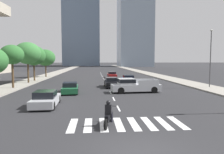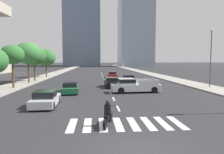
{
  "view_description": "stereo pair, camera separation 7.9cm",
  "coord_description": "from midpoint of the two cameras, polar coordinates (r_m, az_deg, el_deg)",
  "views": [
    {
      "loc": [
        -1.86,
        -7.9,
        3.74
      ],
      "look_at": [
        0.0,
        13.92,
        2.0
      ],
      "focal_mm": 33.01,
      "sensor_mm": 36.0,
      "label": 1
    },
    {
      "loc": [
        -1.78,
        -7.91,
        3.74
      ],
      "look_at": [
        0.0,
        13.92,
        2.0
      ],
      "focal_mm": 33.01,
      "sensor_mm": 36.0,
      "label": 2
    }
  ],
  "objects": [
    {
      "name": "street_tree_second",
      "position": [
        30.3,
        -26.03,
        5.55
      ],
      "size": [
        3.04,
        3.04,
        5.68
      ],
      "color": "#4C3823",
      "rests_on": "sidewalk_west"
    },
    {
      "name": "street_tree_fifth",
      "position": [
        48.17,
        -17.99,
        5.1
      ],
      "size": [
        4.26,
        4.26,
        6.07
      ],
      "color": "#4C3823",
      "rests_on": "sidewalk_west"
    },
    {
      "name": "motorcycle_lead",
      "position": [
        12.1,
        -1.13,
        -10.59
      ],
      "size": [
        0.9,
        2.17,
        1.49
      ],
      "rotation": [
        0.0,
        0.0,
        1.3
      ],
      "color": "black",
      "rests_on": "ground"
    },
    {
      "name": "street_tree_fourth",
      "position": [
        39.6,
        -20.91,
        5.56
      ],
      "size": [
        4.13,
        4.13,
        6.26
      ],
      "color": "#4C3823",
      "rests_on": "sidewalk_west"
    },
    {
      "name": "street_tree_third",
      "position": [
        36.37,
        -22.4,
        6.11
      ],
      "size": [
        4.19,
        4.19,
        6.59
      ],
      "color": "#4C3823",
      "rests_on": "sidewalk_west"
    },
    {
      "name": "sedan_silver_1",
      "position": [
        17.83,
        -17.98,
        -5.85
      ],
      "size": [
        1.93,
        4.26,
        1.3
      ],
      "rotation": [
        0.0,
        0.0,
        1.59
      ],
      "color": "#B7BABF",
      "rests_on": "ground"
    },
    {
      "name": "sedan_red_2",
      "position": [
        45.6,
        -0.08,
        0.59
      ],
      "size": [
        1.95,
        4.29,
        1.31
      ],
      "rotation": [
        0.0,
        0.0,
        -1.55
      ],
      "color": "maroon",
      "rests_on": "ground"
    },
    {
      "name": "street_lamp_east",
      "position": [
        30.95,
        25.58,
        5.73
      ],
      "size": [
        0.5,
        0.24,
        7.74
      ],
      "color": "#3F3F42",
      "rests_on": "sidewalk_east"
    },
    {
      "name": "lane_divider_center",
      "position": [
        40.05,
        -2.24,
        -0.81
      ],
      "size": [
        0.14,
        50.0,
        0.01
      ],
      "color": "silver",
      "rests_on": "ground"
    },
    {
      "name": "sidewalk_west",
      "position": [
        39.84,
        -21.89,
        -1.06
      ],
      "size": [
        4.0,
        260.0,
        0.15
      ],
      "primitive_type": "cube",
      "color": "gray",
      "rests_on": "ground"
    },
    {
      "name": "sedan_black_4",
      "position": [
        29.28,
        -0.19,
        -1.56
      ],
      "size": [
        1.96,
        4.56,
        1.37
      ],
      "rotation": [
        0.0,
        0.0,
        -1.55
      ],
      "color": "black",
      "rests_on": "ground"
    },
    {
      "name": "ground_plane",
      "position": [
        8.94,
        7.81,
        -20.26
      ],
      "size": [
        800.0,
        800.0,
        0.0
      ],
      "primitive_type": "plane",
      "color": "#28282B"
    },
    {
      "name": "crosswalk_near",
      "position": [
        12.54,
        3.79,
        -12.81
      ],
      "size": [
        6.75,
        2.71,
        0.01
      ],
      "color": "silver",
      "rests_on": "ground"
    },
    {
      "name": "sidewalk_east",
      "position": [
        41.05,
        17.07,
        -0.78
      ],
      "size": [
        4.0,
        260.0,
        0.15
      ],
      "primitive_type": "cube",
      "color": "gray",
      "rests_on": "ground"
    },
    {
      "name": "pickup_truck",
      "position": [
        24.39,
        5.84,
        -2.37
      ],
      "size": [
        5.84,
        2.38,
        1.67
      ],
      "rotation": [
        0.0,
        0.0,
        3.2
      ],
      "color": "#B7BABF",
      "rests_on": "ground"
    },
    {
      "name": "sedan_green_0",
      "position": [
        24.39,
        -11.61,
        -3.0
      ],
      "size": [
        2.06,
        4.4,
        1.25
      ],
      "rotation": [
        0.0,
        0.0,
        1.64
      ],
      "color": "#1E6038",
      "rests_on": "ground"
    },
    {
      "name": "sedan_blue_3",
      "position": [
        35.37,
        4.51,
        -0.6
      ],
      "size": [
        1.97,
        4.5,
        1.26
      ],
      "rotation": [
        0.0,
        0.0,
        -1.58
      ],
      "color": "navy",
      "rests_on": "ground"
    }
  ]
}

